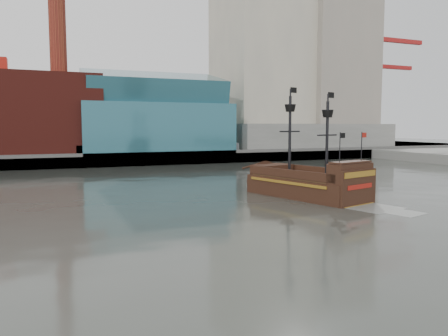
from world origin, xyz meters
name	(u,v)px	position (x,y,z in m)	size (l,w,h in m)	color
ground	(289,269)	(0.00, 0.00, 0.00)	(400.00, 400.00, 0.00)	#2C2E29
promenade_far	(93,153)	(0.00, 92.00, 1.00)	(220.00, 60.00, 2.00)	slate
seawall	(111,160)	(0.00, 62.50, 1.30)	(220.00, 1.00, 2.60)	#4C4C49
skyline	(118,51)	(5.21, 84.56, 24.55)	(149.00, 45.00, 62.00)	#7F6C4C
crane_a	(376,86)	(78.63, 82.00, 19.11)	(22.50, 4.00, 32.25)	slate
crane_b	(378,101)	(88.23, 92.00, 15.57)	(19.10, 4.00, 26.25)	slate
pirate_ship	(308,186)	(14.00, 19.39, 1.12)	(9.14, 17.26, 12.39)	black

